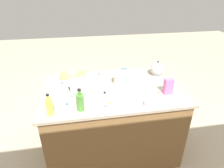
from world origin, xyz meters
TOP-DOWN VIEW (x-y plane):
  - ground_plane at (0.00, 0.00)m, footprint 12.00×12.00m
  - island_counter at (0.00, 0.00)m, footprint 1.55×1.00m
  - laptop at (0.33, 0.02)m, footprint 0.36×0.30m
  - mixing_bowl_large at (-0.16, -0.09)m, footprint 0.26×0.26m
  - bottle_oil at (0.63, 0.38)m, footprint 0.06×0.06m
  - bottle_olive at (0.36, 0.36)m, footprint 0.07×0.07m
  - kettle at (-0.63, -0.25)m, footprint 0.21×0.18m
  - cutting_board at (0.44, -0.40)m, footprint 0.33×0.21m
  - butter_stick_left at (0.44, -0.42)m, footprint 0.11×0.05m
  - butter_stick_right at (0.45, -0.38)m, footprint 0.11×0.04m
  - ramekin_small at (-0.29, 0.40)m, footprint 0.09×0.09m
  - ramekin_medium at (-0.23, -0.39)m, footprint 0.09×0.09m
  - ramekin_wide at (0.41, 0.25)m, footprint 0.08×0.08m
  - kitchen_timer at (0.11, 0.21)m, footprint 0.07×0.07m
  - candy_bag at (-0.56, 0.22)m, footprint 0.09×0.06m
  - candy_0 at (-0.48, 0.20)m, footprint 0.01×0.01m
  - candy_1 at (0.13, 0.35)m, footprint 0.02×0.02m
  - candy_2 at (0.49, 0.26)m, footprint 0.02×0.02m
  - candy_3 at (0.07, 0.31)m, footprint 0.01×0.01m
  - candy_4 at (0.34, 0.17)m, footprint 0.02×0.02m
  - candy_5 at (0.56, -0.21)m, footprint 0.02×0.02m
  - candy_6 at (0.57, -0.29)m, footprint 0.02×0.02m
  - candy_7 at (0.39, -0.06)m, footprint 0.02×0.02m
  - candy_8 at (0.10, -0.38)m, footprint 0.02×0.02m

SIDE VIEW (x-z plane):
  - ground_plane at x=0.00m, z-range 0.00..0.00m
  - island_counter at x=0.00m, z-range 0.00..0.90m
  - candy_3 at x=0.07m, z-range 0.90..0.91m
  - candy_0 at x=-0.48m, z-range 0.90..0.91m
  - candy_1 at x=0.13m, z-range 0.90..0.92m
  - candy_6 at x=0.57m, z-range 0.90..0.92m
  - cutting_board at x=0.44m, z-range 0.90..0.92m
  - candy_5 at x=0.56m, z-range 0.90..0.92m
  - candy_8 at x=0.10m, z-range 0.90..0.92m
  - candy_7 at x=0.39m, z-range 0.90..0.92m
  - candy_4 at x=0.34m, z-range 0.90..0.92m
  - candy_2 at x=0.49m, z-range 0.90..0.92m
  - ramekin_wide at x=0.41m, z-range 0.90..0.94m
  - ramekin_small at x=-0.29m, z-range 0.90..0.95m
  - ramekin_medium at x=-0.23m, z-range 0.90..0.95m
  - kitchen_timer at x=0.11m, z-range 0.90..0.97m
  - butter_stick_left at x=0.44m, z-range 0.92..0.95m
  - butter_stick_right at x=0.45m, z-range 0.92..0.95m
  - laptop at x=0.33m, z-range 0.84..1.06m
  - mixing_bowl_large at x=-0.16m, z-range 0.90..1.02m
  - kettle at x=-0.63m, z-range 0.88..1.08m
  - bottle_oil at x=0.63m, z-range 0.88..1.09m
  - candy_bag at x=-0.56m, z-range 0.90..1.07m
  - bottle_olive at x=0.36m, z-range 0.88..1.10m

